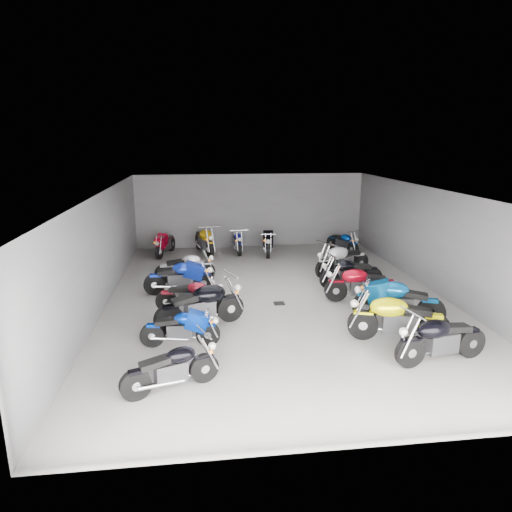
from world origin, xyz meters
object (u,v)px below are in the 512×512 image
object	(u,v)px
motorcycle_right_f	(342,260)
motorcycle_right_b	(398,319)
motorcycle_left_b	(181,328)
motorcycle_back_d	(268,242)
motorcycle_left_e	(180,278)
motorcycle_back_a	(165,244)
motorcycle_back_f	(343,242)
motorcycle_back_c	(237,241)
motorcycle_left_f	(186,267)
motorcycle_back_b	(204,240)
motorcycle_right_d	(361,284)
motorcycle_right_a	(441,339)
drain_grate	(279,303)
motorcycle_right_c	(397,301)
motorcycle_left_a	(172,368)
motorcycle_left_d	(191,295)
motorcycle_right_e	(351,273)
motorcycle_left_c	(201,306)

from	to	relation	value
motorcycle_right_f	motorcycle_right_b	bearing A→B (deg)	151.87
motorcycle_left_b	motorcycle_back_d	bearing A→B (deg)	163.03
motorcycle_left_e	motorcycle_back_a	distance (m)	5.06
motorcycle_back_f	motorcycle_back_c	bearing A→B (deg)	-31.57
motorcycle_left_f	motorcycle_back_b	size ratio (longest dim) A/B	0.88
motorcycle_left_f	motorcycle_back_a	distance (m)	3.82
motorcycle_right_d	motorcycle_back_d	distance (m)	6.33
motorcycle_right_b	motorcycle_right_f	world-z (taller)	motorcycle_right_b
motorcycle_left_e	motorcycle_back_b	xyz separation A→B (m)	(0.82, 5.04, 0.05)
motorcycle_left_b	motorcycle_back_f	world-z (taller)	motorcycle_back_f
motorcycle_left_e	motorcycle_back_d	size ratio (longest dim) A/B	0.98
motorcycle_back_d	motorcycle_right_a	bearing A→B (deg)	111.11
motorcycle_back_a	drain_grate	bearing A→B (deg)	136.57
motorcycle_back_d	drain_grate	bearing A→B (deg)	93.03
motorcycle_left_f	motorcycle_back_f	bearing A→B (deg)	109.56
motorcycle_right_d	motorcycle_right_c	bearing A→B (deg)	-156.64
drain_grate	motorcycle_right_a	distance (m)	4.88
motorcycle_left_f	motorcycle_back_f	xyz separation A→B (m)	(6.48, 3.26, -0.04)
motorcycle_left_f	motorcycle_back_c	size ratio (longest dim) A/B	1.01
motorcycle_left_a	motorcycle_right_a	distance (m)	5.64
motorcycle_left_f	motorcycle_right_a	distance (m)	8.56
motorcycle_back_a	motorcycle_left_e	bearing A→B (deg)	115.08
motorcycle_left_a	motorcycle_left_d	xyz separation A→B (m)	(0.29, 4.15, -0.01)
drain_grate	motorcycle_left_f	bearing A→B (deg)	137.13
motorcycle_right_a	motorcycle_back_b	distance (m)	11.36
motorcycle_right_c	motorcycle_right_e	world-z (taller)	motorcycle_right_c
motorcycle_back_c	motorcycle_right_a	bearing A→B (deg)	106.58
drain_grate	motorcycle_right_e	bearing A→B (deg)	24.91
motorcycle_left_c	motorcycle_back_a	size ratio (longest dim) A/B	1.15
motorcycle_left_a	motorcycle_back_a	size ratio (longest dim) A/B	0.93
motorcycle_back_c	motorcycle_back_b	bearing A→B (deg)	0.16
motorcycle_left_c	motorcycle_left_f	bearing A→B (deg)	166.57
motorcycle_right_e	motorcycle_back_f	distance (m)	4.80
motorcycle_left_d	motorcycle_right_c	xyz separation A→B (m)	(5.35, -1.45, 0.11)
motorcycle_left_f	motorcycle_back_b	distance (m)	3.81
motorcycle_right_d	motorcycle_right_e	xyz separation A→B (m)	(0.10, 1.29, -0.03)
motorcycle_left_b	motorcycle_back_c	xyz separation A→B (m)	(2.04, 8.85, 0.04)
motorcycle_left_d	motorcycle_right_f	bearing A→B (deg)	125.09
motorcycle_left_e	motorcycle_right_f	world-z (taller)	motorcycle_right_f
motorcycle_left_a	motorcycle_right_f	world-z (taller)	motorcycle_right_f
motorcycle_right_c	drain_grate	bearing A→B (deg)	81.51
drain_grate	motorcycle_right_d	world-z (taller)	motorcycle_right_d
motorcycle_right_c	motorcycle_left_c	bearing A→B (deg)	109.59
drain_grate	motorcycle_right_d	size ratio (longest dim) A/B	0.14
motorcycle_left_d	motorcycle_back_b	bearing A→B (deg)	-177.32
motorcycle_right_e	motorcycle_back_f	bearing A→B (deg)	-19.64
motorcycle_right_c	motorcycle_back_d	xyz separation A→B (m)	(-2.26, 7.65, -0.03)
motorcycle_right_d	motorcycle_back_b	distance (m)	7.84
drain_grate	motorcycle_left_f	size ratio (longest dim) A/B	0.16
motorcycle_left_d	motorcycle_back_c	distance (m)	6.87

